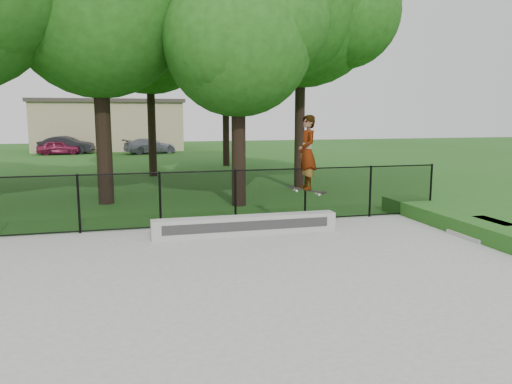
# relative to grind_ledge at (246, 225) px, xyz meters

# --- Properties ---
(ground) EXTENTS (100.00, 100.00, 0.00)m
(ground) POSITION_rel_grind_ledge_xyz_m (-2.00, -4.70, -0.30)
(ground) COLOR #225818
(ground) RESTS_ON ground
(concrete_slab) EXTENTS (14.00, 12.00, 0.06)m
(concrete_slab) POSITION_rel_grind_ledge_xyz_m (-2.00, -4.70, -0.27)
(concrete_slab) COLOR gray
(concrete_slab) RESTS_ON ground
(grind_ledge) EXTENTS (4.62, 0.40, 0.47)m
(grind_ledge) POSITION_rel_grind_ledge_xyz_m (0.00, 0.00, 0.00)
(grind_ledge) COLOR #B2B1AC
(grind_ledge) RESTS_ON concrete_slab
(car_a) EXTENTS (3.17, 1.41, 1.07)m
(car_a) POSITION_rel_grind_ledge_xyz_m (-7.65, 28.69, 0.24)
(car_a) COLOR maroon
(car_a) RESTS_ON ground
(car_b) EXTENTS (3.88, 1.96, 1.35)m
(car_b) POSITION_rel_grind_ledge_xyz_m (-7.17, 29.49, 0.38)
(car_b) COLOR black
(car_b) RESTS_ON ground
(car_c) EXTENTS (4.07, 2.79, 1.18)m
(car_c) POSITION_rel_grind_ledge_xyz_m (-0.88, 28.04, 0.29)
(car_c) COLOR gray
(car_c) RESTS_ON ground
(skater_airborne) EXTENTS (0.83, 0.69, 2.01)m
(skater_airborne) POSITION_rel_grind_ledge_xyz_m (1.54, -0.12, 1.76)
(skater_airborne) COLOR black
(skater_airborne) RESTS_ON ground
(chainlink_fence) EXTENTS (16.06, 0.06, 1.50)m
(chainlink_fence) POSITION_rel_grind_ledge_xyz_m (-2.00, 1.20, 0.52)
(chainlink_fence) COLOR black
(chainlink_fence) RESTS_ON concrete_slab
(concrete_steps) EXTENTS (1.07, 1.20, 0.45)m
(concrete_steps) POSITION_rel_grind_ledge_xyz_m (5.59, -1.70, -0.12)
(concrete_steps) COLOR gray
(concrete_steps) RESTS_ON ground
(tree_row) EXTENTS (20.48, 17.97, 10.70)m
(tree_row) POSITION_rel_grind_ledge_xyz_m (-1.95, 8.87, 6.28)
(tree_row) COLOR black
(tree_row) RESTS_ON ground
(distant_building) EXTENTS (12.40, 6.40, 4.30)m
(distant_building) POSITION_rel_grind_ledge_xyz_m (-4.00, 33.30, 1.87)
(distant_building) COLOR tan
(distant_building) RESTS_ON ground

